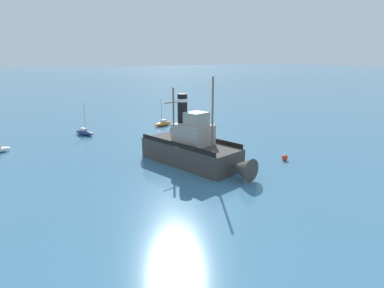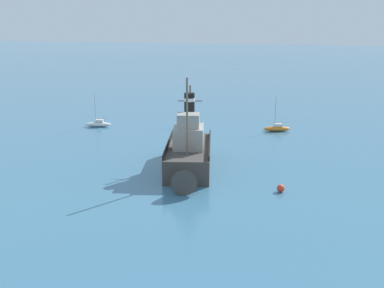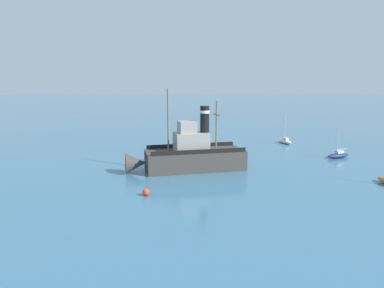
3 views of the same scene
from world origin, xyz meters
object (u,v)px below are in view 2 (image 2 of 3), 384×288
object	(u,v)px
sailboat_orange	(277,128)
sailboat_white	(98,124)
old_tugboat	(189,153)
sailboat_navy	(186,123)
mooring_buoy	(281,188)

from	to	relation	value
sailboat_orange	sailboat_white	xyz separation A→B (m)	(25.58, 4.74, 0.00)
sailboat_orange	old_tugboat	bearing A→B (deg)	73.28
sailboat_navy	sailboat_white	bearing A→B (deg)	20.29
old_tugboat	sailboat_orange	bearing A→B (deg)	-106.72
old_tugboat	sailboat_orange	distance (m)	22.21
old_tugboat	sailboat_orange	xyz separation A→B (m)	(-6.38, -21.22, -1.40)
old_tugboat	sailboat_orange	world-z (taller)	old_tugboat
sailboat_navy	sailboat_white	xyz separation A→B (m)	(12.15, 4.49, 0.00)
sailboat_orange	sailboat_white	bearing A→B (deg)	10.50
sailboat_white	sailboat_orange	bearing A→B (deg)	-169.50
sailboat_orange	sailboat_navy	xyz separation A→B (m)	(13.44, 0.25, 0.00)
sailboat_white	mooring_buoy	bearing A→B (deg)	144.98
sailboat_white	old_tugboat	bearing A→B (deg)	139.36
sailboat_orange	sailboat_navy	world-z (taller)	same
sailboat_navy	sailboat_white	world-z (taller)	same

